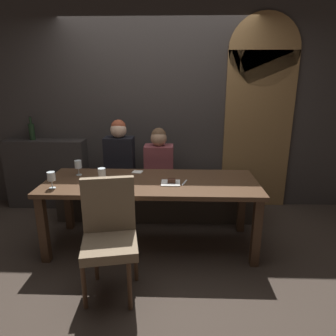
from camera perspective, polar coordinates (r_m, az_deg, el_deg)
name	(u,v)px	position (r m, az deg, el deg)	size (l,w,h in m)	color
ground	(152,244)	(3.46, -2.99, -14.08)	(9.00, 9.00, 0.00)	#382D26
back_wall_tiled	(158,98)	(4.20, -1.90, 13.01)	(6.00, 0.12, 3.00)	#383330
arched_door	(259,109)	(4.27, 16.77, 10.56)	(0.90, 0.05, 2.55)	olive
back_counter	(48,173)	(4.59, -21.63, -0.92)	(1.10, 0.28, 0.95)	#2F2B29
dining_table	(151,189)	(3.18, -3.17, -3.93)	(2.20, 0.84, 0.74)	#412B1C
banquette_bench	(156,200)	(3.98, -2.21, -6.08)	(2.50, 0.44, 0.45)	#312A23
chair_near_side	(109,230)	(2.61, -10.95, -11.33)	(0.52, 0.52, 0.98)	#4C3321
diner_redhead	(120,154)	(3.87, -9.09, 2.57)	(0.36, 0.24, 0.83)	black
diner_bearded	(159,158)	(3.82, -1.72, 1.84)	(0.36, 0.24, 0.73)	brown
wine_bottle_dark_red	(32,131)	(4.54, -24.24, 6.36)	(0.08, 0.08, 0.33)	black
wine_glass_near_right	(51,177)	(3.11, -21.09, -1.54)	(0.08, 0.08, 0.16)	silver
wine_glass_end_right	(102,173)	(3.10, -12.32, -0.97)	(0.08, 0.08, 0.16)	silver
wine_glass_end_left	(78,165)	(3.45, -16.54, 0.60)	(0.08, 0.08, 0.16)	silver
dessert_plate	(171,182)	(3.07, 0.56, -2.67)	(0.19, 0.19, 0.05)	white
fork_on_table	(184,183)	(3.09, 3.10, -2.76)	(0.02, 0.17, 0.01)	silver
folded_napkin	(137,172)	(3.44, -5.76, -0.74)	(0.11, 0.10, 0.01)	silver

